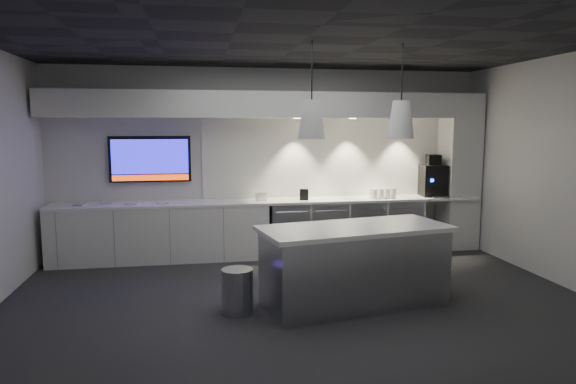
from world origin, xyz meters
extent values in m
plane|color=#29282B|center=(0.00, 0.00, 0.00)|extent=(7.00, 7.00, 0.00)
plane|color=black|center=(0.00, 0.00, 3.00)|extent=(7.00, 7.00, 0.00)
plane|color=silver|center=(0.00, 2.50, 1.50)|extent=(7.00, 0.00, 7.00)
plane|color=silver|center=(0.00, -2.50, 1.50)|extent=(7.00, 0.00, 7.00)
plane|color=silver|center=(3.50, 0.00, 1.50)|extent=(0.00, 7.00, 7.00)
cube|color=white|center=(0.00, 2.17, 0.88)|extent=(6.80, 0.65, 0.04)
cube|color=white|center=(-1.75, 2.17, 0.43)|extent=(3.30, 0.63, 0.86)
cube|color=#989AA0|center=(0.25, 2.17, 0.42)|extent=(0.60, 0.61, 0.85)
cube|color=#989AA0|center=(0.88, 2.17, 0.42)|extent=(0.60, 0.61, 0.85)
cube|color=#989AA0|center=(1.51, 2.17, 0.42)|extent=(0.60, 0.61, 0.85)
cube|color=#989AA0|center=(2.14, 2.17, 0.42)|extent=(0.60, 0.61, 0.85)
cube|color=white|center=(1.20, 2.48, 1.55)|extent=(4.60, 0.03, 1.30)
cube|color=white|center=(0.00, 2.20, 2.40)|extent=(6.90, 0.60, 0.40)
cube|color=white|center=(3.20, 2.20, 1.30)|extent=(0.55, 0.55, 2.60)
cube|color=black|center=(-1.90, 2.45, 1.56)|extent=(1.25, 0.06, 0.72)
cube|color=#1814C0|center=(-1.90, 2.42, 1.60)|extent=(1.17, 0.00, 0.54)
cube|color=#DD3E0D|center=(-1.90, 2.42, 1.27)|extent=(1.17, 0.00, 0.09)
cube|color=#989AA0|center=(0.61, -0.25, 0.44)|extent=(2.21, 1.21, 0.88)
cube|color=white|center=(0.61, -0.25, 0.90)|extent=(2.33, 1.33, 0.05)
cylinder|color=#989AA0|center=(-0.76, -0.28, 0.25)|extent=(0.46, 0.46, 0.50)
cube|color=black|center=(2.73, 2.20, 1.16)|extent=(0.44, 0.48, 0.53)
cube|color=black|center=(2.73, 2.20, 1.51)|extent=(0.24, 0.24, 0.17)
cube|color=#989AA0|center=(2.73, 1.97, 0.92)|extent=(0.31, 0.24, 0.03)
cube|color=black|center=(0.49, 2.08, 0.99)|extent=(0.14, 0.05, 0.18)
cube|color=white|center=(-0.20, 2.08, 0.97)|extent=(0.18, 0.04, 0.14)
cube|color=#B7B7B7|center=(-2.91, 2.14, 0.91)|extent=(0.20, 0.20, 0.02)
cube|color=#B7B7B7|center=(-2.54, 2.17, 0.91)|extent=(0.18, 0.18, 0.02)
cube|color=#B7B7B7|center=(-2.17, 2.10, 0.91)|extent=(0.17, 0.17, 0.02)
cube|color=#B7B7B7|center=(-1.71, 2.08, 0.91)|extent=(0.19, 0.19, 0.02)
cone|color=white|center=(0.09, -0.25, 2.15)|extent=(0.30, 0.30, 0.43)
cylinder|color=black|center=(0.09, -0.25, 2.71)|extent=(0.02, 0.02, 0.70)
cone|color=white|center=(1.13, -0.25, 2.15)|extent=(0.30, 0.30, 0.43)
cylinder|color=black|center=(1.13, -0.25, 2.71)|extent=(0.02, 0.02, 0.70)
camera|label=1|loc=(-1.15, -5.84, 2.09)|focal=32.00mm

